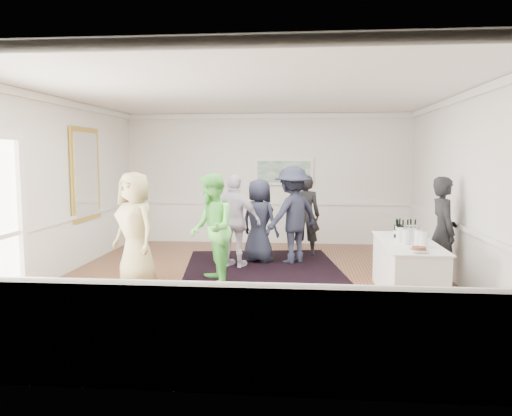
# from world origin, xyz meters

# --- Properties ---
(floor) EXTENTS (8.00, 8.00, 0.00)m
(floor) POSITION_xyz_m (0.00, 0.00, 0.00)
(floor) COLOR brown
(floor) RESTS_ON ground
(ceiling) EXTENTS (7.00, 8.00, 0.02)m
(ceiling) POSITION_xyz_m (0.00, 0.00, 3.20)
(ceiling) COLOR white
(ceiling) RESTS_ON wall_back
(wall_left) EXTENTS (0.02, 8.00, 3.20)m
(wall_left) POSITION_xyz_m (-3.50, 0.00, 1.60)
(wall_left) COLOR white
(wall_left) RESTS_ON floor
(wall_right) EXTENTS (0.02, 8.00, 3.20)m
(wall_right) POSITION_xyz_m (3.50, 0.00, 1.60)
(wall_right) COLOR white
(wall_right) RESTS_ON floor
(wall_back) EXTENTS (7.00, 0.02, 3.20)m
(wall_back) POSITION_xyz_m (0.00, 4.00, 1.60)
(wall_back) COLOR white
(wall_back) RESTS_ON floor
(wall_front) EXTENTS (7.00, 0.02, 3.20)m
(wall_front) POSITION_xyz_m (0.00, -4.00, 1.60)
(wall_front) COLOR white
(wall_front) RESTS_ON floor
(wainscoting) EXTENTS (7.00, 8.00, 1.00)m
(wainscoting) POSITION_xyz_m (0.00, 0.00, 0.50)
(wainscoting) COLOR white
(wainscoting) RESTS_ON floor
(mirror) EXTENTS (0.05, 1.25, 1.85)m
(mirror) POSITION_xyz_m (-3.45, 1.30, 1.80)
(mirror) COLOR gold
(mirror) RESTS_ON wall_left
(landscape_painting) EXTENTS (1.44, 0.06, 0.66)m
(landscape_painting) POSITION_xyz_m (0.40, 3.95, 1.78)
(landscape_painting) COLOR white
(landscape_painting) RESTS_ON wall_back
(area_rug) EXTENTS (3.44, 4.21, 0.02)m
(area_rug) POSITION_xyz_m (0.13, 0.95, 0.01)
(area_rug) COLOR black
(area_rug) RESTS_ON floor
(serving_table) EXTENTS (0.81, 2.12, 0.86)m
(serving_table) POSITION_xyz_m (2.48, -0.59, 0.43)
(serving_table) COLOR white
(serving_table) RESTS_ON floor
(bartender) EXTENTS (0.48, 0.69, 1.83)m
(bartender) POSITION_xyz_m (3.20, 0.16, 0.91)
(bartender) COLOR black
(bartender) RESTS_ON floor
(guest_tan) EXTENTS (1.11, 1.04, 1.90)m
(guest_tan) POSITION_xyz_m (-1.92, -0.28, 0.95)
(guest_tan) COLOR tan
(guest_tan) RESTS_ON floor
(guest_green) EXTENTS (0.94, 1.08, 1.88)m
(guest_green) POSITION_xyz_m (-0.65, -0.12, 0.94)
(guest_green) COLOR #5CD455
(guest_green) RESTS_ON floor
(guest_lilac) EXTENTS (1.14, 0.75, 1.80)m
(guest_lilac) POSITION_xyz_m (-0.43, 1.20, 0.90)
(guest_lilac) COLOR silver
(guest_lilac) RESTS_ON floor
(guest_dark_a) EXTENTS (1.42, 1.39, 1.96)m
(guest_dark_a) POSITION_xyz_m (0.67, 1.70, 0.98)
(guest_dark_a) COLOR #202436
(guest_dark_a) RESTS_ON floor
(guest_dark_b) EXTENTS (0.64, 0.43, 1.76)m
(guest_dark_b) POSITION_xyz_m (0.93, 2.51, 0.88)
(guest_dark_b) COLOR black
(guest_dark_b) RESTS_ON floor
(guest_navy) EXTENTS (0.99, 0.89, 1.70)m
(guest_navy) POSITION_xyz_m (-0.01, 1.73, 0.85)
(guest_navy) COLOR #202436
(guest_navy) RESTS_ON floor
(wine_bottles) EXTENTS (0.39, 0.26, 0.31)m
(wine_bottles) POSITION_xyz_m (2.49, -0.16, 1.01)
(wine_bottles) COLOR black
(wine_bottles) RESTS_ON serving_table
(juice_pitchers) EXTENTS (0.37, 0.50, 0.24)m
(juice_pitchers) POSITION_xyz_m (2.47, -0.87, 0.98)
(juice_pitchers) COLOR #7BC044
(juice_pitchers) RESTS_ON serving_table
(ice_bucket) EXTENTS (0.26, 0.26, 0.24)m
(ice_bucket) POSITION_xyz_m (2.55, -0.45, 0.97)
(ice_bucket) COLOR silver
(ice_bucket) RESTS_ON serving_table
(nut_bowl) EXTENTS (0.25, 0.25, 0.08)m
(nut_bowl) POSITION_xyz_m (2.44, -1.45, 0.89)
(nut_bowl) COLOR white
(nut_bowl) RESTS_ON serving_table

